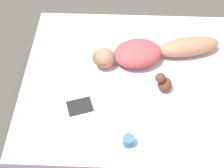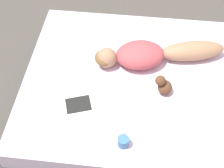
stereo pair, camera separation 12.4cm
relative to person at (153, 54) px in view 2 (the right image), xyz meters
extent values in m
plane|color=#4C4742|center=(-0.24, 0.02, -0.68)|extent=(12.00, 12.00, 0.00)
cube|color=#383333|center=(-0.24, 0.02, -0.49)|extent=(1.81, 2.34, 0.37)
cube|color=silver|center=(-0.24, 0.02, -0.20)|extent=(1.75, 2.28, 0.22)
ellipsoid|color=#A37556|center=(0.09, -0.37, -0.01)|extent=(0.34, 0.64, 0.17)
ellipsoid|color=#B2474C|center=(-0.03, 0.12, 0.00)|extent=(0.43, 0.52, 0.19)
ellipsoid|color=brown|center=(-0.11, 0.44, 0.01)|extent=(0.23, 0.22, 0.10)
sphere|color=#A37556|center=(-0.10, 0.42, 0.00)|extent=(0.19, 0.19, 0.19)
cube|color=white|center=(-0.82, 0.53, -0.09)|extent=(0.33, 0.37, 0.01)
cube|color=white|center=(-0.59, 0.61, -0.09)|extent=(0.33, 0.37, 0.01)
cube|color=black|center=(-0.59, 0.61, -0.08)|extent=(0.22, 0.25, 0.00)
cylinder|color=teal|center=(-0.91, 0.19, -0.05)|extent=(0.09, 0.09, 0.09)
cylinder|color=black|center=(-0.91, 0.19, -0.01)|extent=(0.08, 0.08, 0.01)
torus|color=teal|center=(-0.86, 0.19, -0.05)|extent=(0.06, 0.01, 0.06)
ellipsoid|color=brown|center=(-0.36, -0.12, -0.03)|extent=(0.14, 0.12, 0.12)
sphere|color=brown|center=(-0.36, -0.07, 0.05)|extent=(0.09, 0.09, 0.09)
camera|label=1|loc=(-2.06, 0.28, 2.10)|focal=50.00mm
camera|label=2|loc=(-2.05, 0.15, 2.10)|focal=50.00mm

